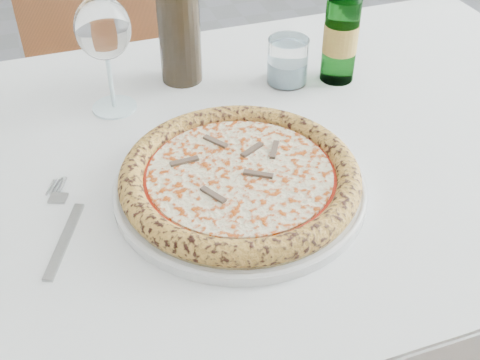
{
  "coord_description": "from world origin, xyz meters",
  "views": [
    {
      "loc": [
        -0.39,
        -0.78,
        1.29
      ],
      "look_at": [
        -0.19,
        -0.18,
        0.78
      ],
      "focal_mm": 45.0,
      "sensor_mm": 36.0,
      "label": 1
    }
  ],
  "objects_px": {
    "pizza": "(240,176)",
    "beer_bottle": "(341,30)",
    "plate": "(240,186)",
    "wine_bottle": "(178,12)",
    "tumbler": "(288,64)",
    "dining_table": "(220,199)",
    "wine_glass": "(103,31)",
    "chair_far": "(105,53)"
  },
  "relations": [
    {
      "from": "dining_table",
      "to": "beer_bottle",
      "type": "height_order",
      "value": "beer_bottle"
    },
    {
      "from": "dining_table",
      "to": "wine_glass",
      "type": "height_order",
      "value": "wine_glass"
    },
    {
      "from": "pizza",
      "to": "wine_bottle",
      "type": "height_order",
      "value": "wine_bottle"
    },
    {
      "from": "pizza",
      "to": "wine_glass",
      "type": "bearing_deg",
      "value": 115.54
    },
    {
      "from": "tumbler",
      "to": "wine_bottle",
      "type": "relative_size",
      "value": 0.27
    },
    {
      "from": "plate",
      "to": "tumbler",
      "type": "bearing_deg",
      "value": 56.33
    },
    {
      "from": "dining_table",
      "to": "tumbler",
      "type": "xyz_separation_m",
      "value": [
        0.17,
        0.16,
        0.13
      ]
    },
    {
      "from": "wine_bottle",
      "to": "tumbler",
      "type": "bearing_deg",
      "value": -21.29
    },
    {
      "from": "plate",
      "to": "wine_glass",
      "type": "distance_m",
      "value": 0.32
    },
    {
      "from": "dining_table",
      "to": "beer_bottle",
      "type": "bearing_deg",
      "value": 28.74
    },
    {
      "from": "chair_far",
      "to": "beer_bottle",
      "type": "height_order",
      "value": "beer_bottle"
    },
    {
      "from": "pizza",
      "to": "beer_bottle",
      "type": "bearing_deg",
      "value": 42.94
    },
    {
      "from": "wine_bottle",
      "to": "wine_glass",
      "type": "bearing_deg",
      "value": -155.31
    },
    {
      "from": "plate",
      "to": "wine_bottle",
      "type": "bearing_deg",
      "value": 89.65
    },
    {
      "from": "tumbler",
      "to": "plate",
      "type": "bearing_deg",
      "value": -123.67
    },
    {
      "from": "tumbler",
      "to": "beer_bottle",
      "type": "distance_m",
      "value": 0.11
    },
    {
      "from": "dining_table",
      "to": "pizza",
      "type": "xyz_separation_m",
      "value": [
        -0.0,
        -0.1,
        0.12
      ]
    },
    {
      "from": "chair_far",
      "to": "beer_bottle",
      "type": "distance_m",
      "value": 0.82
    },
    {
      "from": "pizza",
      "to": "wine_bottle",
      "type": "bearing_deg",
      "value": 89.65
    },
    {
      "from": "plate",
      "to": "tumbler",
      "type": "relative_size",
      "value": 4.35
    },
    {
      "from": "chair_far",
      "to": "tumbler",
      "type": "relative_size",
      "value": 11.73
    },
    {
      "from": "pizza",
      "to": "tumbler",
      "type": "relative_size",
      "value": 4.11
    },
    {
      "from": "chair_far",
      "to": "pizza",
      "type": "distance_m",
      "value": 0.96
    },
    {
      "from": "chair_far",
      "to": "wine_bottle",
      "type": "relative_size",
      "value": 3.2
    },
    {
      "from": "plate",
      "to": "wine_bottle",
      "type": "distance_m",
      "value": 0.35
    },
    {
      "from": "pizza",
      "to": "wine_glass",
      "type": "distance_m",
      "value": 0.32
    },
    {
      "from": "chair_far",
      "to": "wine_bottle",
      "type": "distance_m",
      "value": 0.69
    },
    {
      "from": "tumbler",
      "to": "wine_bottle",
      "type": "distance_m",
      "value": 0.21
    },
    {
      "from": "pizza",
      "to": "tumbler",
      "type": "height_order",
      "value": "tumbler"
    },
    {
      "from": "beer_bottle",
      "to": "pizza",
      "type": "bearing_deg",
      "value": -137.06
    },
    {
      "from": "chair_far",
      "to": "plate",
      "type": "height_order",
      "value": "chair_far"
    },
    {
      "from": "dining_table",
      "to": "plate",
      "type": "relative_size",
      "value": 3.99
    },
    {
      "from": "wine_glass",
      "to": "tumbler",
      "type": "xyz_separation_m",
      "value": [
        0.3,
        -0.01,
        -0.1
      ]
    },
    {
      "from": "tumbler",
      "to": "beer_bottle",
      "type": "relative_size",
      "value": 0.35
    },
    {
      "from": "plate",
      "to": "dining_table",
      "type": "bearing_deg",
      "value": 90.0
    },
    {
      "from": "chair_far",
      "to": "wine_bottle",
      "type": "bearing_deg",
      "value": -82.44
    },
    {
      "from": "wine_glass",
      "to": "tumbler",
      "type": "distance_m",
      "value": 0.32
    },
    {
      "from": "dining_table",
      "to": "plate",
      "type": "distance_m",
      "value": 0.14
    },
    {
      "from": "wine_glass",
      "to": "tumbler",
      "type": "height_order",
      "value": "wine_glass"
    },
    {
      "from": "wine_glass",
      "to": "dining_table",
      "type": "bearing_deg",
      "value": -52.71
    },
    {
      "from": "plate",
      "to": "wine_glass",
      "type": "xyz_separation_m",
      "value": [
        -0.13,
        0.27,
        0.13
      ]
    },
    {
      "from": "wine_glass",
      "to": "beer_bottle",
      "type": "bearing_deg",
      "value": -3.66
    }
  ]
}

